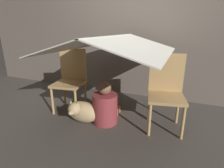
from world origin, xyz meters
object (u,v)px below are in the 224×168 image
chair_right (166,89)px  dog (82,111)px  chair_left (71,78)px  person_front (105,106)px

chair_right → dog: size_ratio=1.96×
chair_left → chair_right: same height
chair_left → dog: bearing=-50.5°
chair_left → dog: chair_left is taller
chair_left → person_front: chair_left is taller
chair_left → chair_right: 1.42m
person_front → dog: person_front is taller
chair_right → person_front: 0.82m
person_front → dog: 0.32m
chair_left → person_front: bearing=-26.8°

